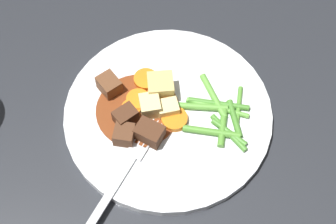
{
  "coord_description": "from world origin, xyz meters",
  "views": [
    {
      "loc": [
        -0.02,
        0.33,
        0.59
      ],
      "look_at": [
        0.0,
        0.0,
        0.01
      ],
      "focal_mm": 54.68,
      "sensor_mm": 36.0,
      "label": 1
    }
  ],
  "objects_px": {
    "potato_chunk_2": "(172,108)",
    "meat_chunk_1": "(109,85)",
    "potato_chunk_0": "(161,87)",
    "meat_chunk_3": "(149,133)",
    "meat_chunk_0": "(124,135)",
    "fork": "(124,172)",
    "meat_chunk_2": "(126,117)",
    "carrot_slice_1": "(138,100)",
    "dinner_plate": "(168,114)",
    "carrot_slice_4": "(131,110)",
    "potato_chunk_1": "(150,108)",
    "carrot_slice_3": "(174,119)",
    "carrot_slice_2": "(157,102)",
    "carrot_slice_0": "(146,80)"
  },
  "relations": [
    {
      "from": "carrot_slice_3",
      "to": "meat_chunk_3",
      "type": "xyz_separation_m",
      "value": [
        0.03,
        0.02,
        0.01
      ]
    },
    {
      "from": "potato_chunk_1",
      "to": "potato_chunk_2",
      "type": "relative_size",
      "value": 1.06
    },
    {
      "from": "carrot_slice_2",
      "to": "fork",
      "type": "relative_size",
      "value": 0.21
    },
    {
      "from": "potato_chunk_2",
      "to": "meat_chunk_0",
      "type": "height_order",
      "value": "meat_chunk_0"
    },
    {
      "from": "dinner_plate",
      "to": "potato_chunk_1",
      "type": "height_order",
      "value": "potato_chunk_1"
    },
    {
      "from": "potato_chunk_0",
      "to": "meat_chunk_3",
      "type": "relative_size",
      "value": 0.98
    },
    {
      "from": "carrot_slice_2",
      "to": "potato_chunk_0",
      "type": "bearing_deg",
      "value": -103.14
    },
    {
      "from": "meat_chunk_1",
      "to": "carrot_slice_0",
      "type": "bearing_deg",
      "value": -162.03
    },
    {
      "from": "dinner_plate",
      "to": "potato_chunk_2",
      "type": "height_order",
      "value": "potato_chunk_2"
    },
    {
      "from": "dinner_plate",
      "to": "potato_chunk_0",
      "type": "height_order",
      "value": "potato_chunk_0"
    },
    {
      "from": "carrot_slice_4",
      "to": "meat_chunk_1",
      "type": "bearing_deg",
      "value": -45.31
    },
    {
      "from": "meat_chunk_3",
      "to": "potato_chunk_0",
      "type": "bearing_deg",
      "value": -98.69
    },
    {
      "from": "carrot_slice_3",
      "to": "meat_chunk_1",
      "type": "bearing_deg",
      "value": -25.7
    },
    {
      "from": "potato_chunk_2",
      "to": "meat_chunk_1",
      "type": "relative_size",
      "value": 0.9
    },
    {
      "from": "meat_chunk_0",
      "to": "meat_chunk_2",
      "type": "relative_size",
      "value": 0.91
    },
    {
      "from": "meat_chunk_0",
      "to": "meat_chunk_1",
      "type": "bearing_deg",
      "value": -69.56
    },
    {
      "from": "meat_chunk_2",
      "to": "carrot_slice_0",
      "type": "bearing_deg",
      "value": -108.93
    },
    {
      "from": "dinner_plate",
      "to": "carrot_slice_3",
      "type": "height_order",
      "value": "carrot_slice_3"
    },
    {
      "from": "potato_chunk_0",
      "to": "fork",
      "type": "relative_size",
      "value": 0.2
    },
    {
      "from": "carrot_slice_3",
      "to": "potato_chunk_0",
      "type": "height_order",
      "value": "potato_chunk_0"
    },
    {
      "from": "carrot_slice_1",
      "to": "carrot_slice_4",
      "type": "bearing_deg",
      "value": 61.28
    },
    {
      "from": "dinner_plate",
      "to": "meat_chunk_2",
      "type": "bearing_deg",
      "value": 17.12
    },
    {
      "from": "potato_chunk_1",
      "to": "dinner_plate",
      "type": "bearing_deg",
      "value": -171.75
    },
    {
      "from": "dinner_plate",
      "to": "carrot_slice_0",
      "type": "distance_m",
      "value": 0.06
    },
    {
      "from": "carrot_slice_3",
      "to": "meat_chunk_2",
      "type": "height_order",
      "value": "meat_chunk_2"
    },
    {
      "from": "dinner_plate",
      "to": "carrot_slice_4",
      "type": "height_order",
      "value": "carrot_slice_4"
    },
    {
      "from": "dinner_plate",
      "to": "potato_chunk_2",
      "type": "relative_size",
      "value": 10.39
    },
    {
      "from": "carrot_slice_3",
      "to": "potato_chunk_2",
      "type": "height_order",
      "value": "potato_chunk_2"
    },
    {
      "from": "dinner_plate",
      "to": "carrot_slice_2",
      "type": "xyz_separation_m",
      "value": [
        0.02,
        -0.01,
        0.01
      ]
    },
    {
      "from": "carrot_slice_2",
      "to": "meat_chunk_0",
      "type": "bearing_deg",
      "value": 54.2
    },
    {
      "from": "meat_chunk_3",
      "to": "meat_chunk_2",
      "type": "bearing_deg",
      "value": -33.57
    },
    {
      "from": "dinner_plate",
      "to": "carrot_slice_0",
      "type": "relative_size",
      "value": 8.49
    },
    {
      "from": "carrot_slice_3",
      "to": "potato_chunk_2",
      "type": "relative_size",
      "value": 1.29
    },
    {
      "from": "carrot_slice_4",
      "to": "meat_chunk_3",
      "type": "bearing_deg",
      "value": 126.55
    },
    {
      "from": "meat_chunk_0",
      "to": "fork",
      "type": "relative_size",
      "value": 0.16
    },
    {
      "from": "carrot_slice_3",
      "to": "potato_chunk_2",
      "type": "distance_m",
      "value": 0.02
    },
    {
      "from": "carrot_slice_1",
      "to": "meat_chunk_3",
      "type": "relative_size",
      "value": 0.91
    },
    {
      "from": "potato_chunk_1",
      "to": "fork",
      "type": "xyz_separation_m",
      "value": [
        0.03,
        0.08,
        -0.01
      ]
    },
    {
      "from": "meat_chunk_3",
      "to": "carrot_slice_3",
      "type": "bearing_deg",
      "value": -140.13
    },
    {
      "from": "carrot_slice_1",
      "to": "potato_chunk_2",
      "type": "distance_m",
      "value": 0.05
    },
    {
      "from": "carrot_slice_1",
      "to": "meat_chunk_3",
      "type": "distance_m",
      "value": 0.05
    },
    {
      "from": "meat_chunk_3",
      "to": "fork",
      "type": "relative_size",
      "value": 0.2
    },
    {
      "from": "potato_chunk_2",
      "to": "meat_chunk_2",
      "type": "height_order",
      "value": "meat_chunk_2"
    },
    {
      "from": "carrot_slice_2",
      "to": "meat_chunk_1",
      "type": "bearing_deg",
      "value": -16.5
    },
    {
      "from": "carrot_slice_2",
      "to": "carrot_slice_0",
      "type": "bearing_deg",
      "value": -63.75
    },
    {
      "from": "carrot_slice_0",
      "to": "potato_chunk_2",
      "type": "height_order",
      "value": "potato_chunk_2"
    },
    {
      "from": "carrot_slice_3",
      "to": "potato_chunk_2",
      "type": "xyz_separation_m",
      "value": [
        0.0,
        -0.01,
        0.01
      ]
    },
    {
      "from": "carrot_slice_0",
      "to": "potato_chunk_0",
      "type": "relative_size",
      "value": 0.96
    },
    {
      "from": "carrot_slice_2",
      "to": "meat_chunk_3",
      "type": "height_order",
      "value": "meat_chunk_3"
    },
    {
      "from": "potato_chunk_0",
      "to": "meat_chunk_1",
      "type": "distance_m",
      "value": 0.07
    }
  ]
}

